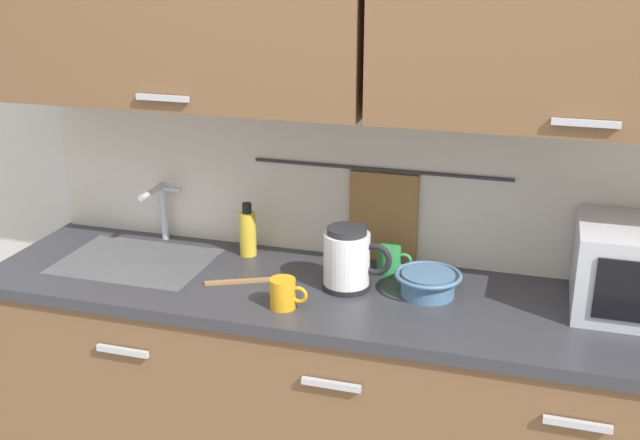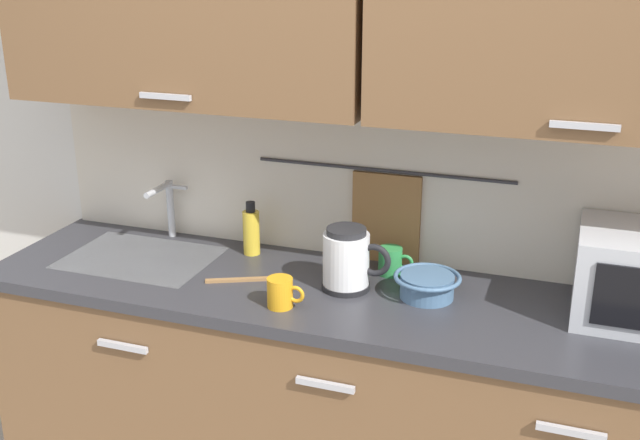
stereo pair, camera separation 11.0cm
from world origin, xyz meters
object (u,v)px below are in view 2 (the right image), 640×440
at_px(electric_kettle, 347,260).
at_px(mug_by_kettle, 391,261).
at_px(dish_soap_bottle, 251,231).
at_px(mixing_bowl, 427,284).
at_px(wooden_spoon, 257,279).
at_px(mug_near_sink, 281,293).

relative_size(electric_kettle, mug_by_kettle, 1.89).
distance_m(electric_kettle, mug_by_kettle, 0.20).
xyz_separation_m(electric_kettle, dish_soap_bottle, (-0.41, 0.17, -0.01)).
distance_m(dish_soap_bottle, mixing_bowl, 0.69).
bearing_deg(wooden_spoon, mug_near_sink, -46.34).
bearing_deg(wooden_spoon, electric_kettle, 7.53).
bearing_deg(mug_by_kettle, mixing_bowl, -42.09).
bearing_deg(mug_by_kettle, wooden_spoon, -153.97).
bearing_deg(mug_near_sink, mixing_bowl, 27.89).
distance_m(mixing_bowl, wooden_spoon, 0.56).
bearing_deg(wooden_spoon, mug_by_kettle, 26.03).
relative_size(electric_kettle, mug_near_sink, 1.89).
xyz_separation_m(electric_kettle, mug_near_sink, (-0.15, -0.20, -0.05)).
height_order(mixing_bowl, wooden_spoon, mixing_bowl).
bearing_deg(wooden_spoon, mixing_bowl, 6.20).
distance_m(dish_soap_bottle, mug_by_kettle, 0.52).
bearing_deg(mug_near_sink, wooden_spoon, 133.66).
xyz_separation_m(mug_near_sink, mixing_bowl, (0.41, 0.22, -0.00)).
bearing_deg(electric_kettle, mug_near_sink, -127.81).
bearing_deg(mixing_bowl, wooden_spoon, -173.80).
bearing_deg(mixing_bowl, electric_kettle, -175.35).
xyz_separation_m(mug_near_sink, wooden_spoon, (-0.15, 0.16, -0.04)).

